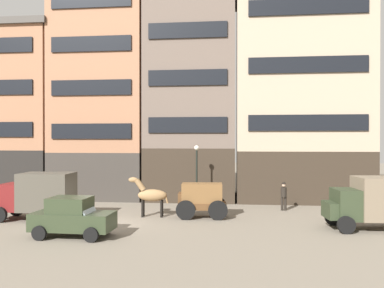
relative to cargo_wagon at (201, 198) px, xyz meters
The scene contains 13 objects.
ground_plane 5.59m from the cargo_wagon, 154.56° to the right, with size 120.00×120.00×0.00m, color slate.
building_far_left 19.47m from the cargo_wagon, 154.04° to the left, with size 9.92×6.91×13.52m.
building_center_left 13.72m from the cargo_wagon, 135.71° to the left, with size 7.56×6.91×16.61m.
building_center_right 11.31m from the cargo_wagon, 99.52° to the left, with size 7.12×6.91×17.64m.
building_far_right 12.68m from the cargo_wagon, 50.04° to the left, with size 9.98×6.91×16.00m.
cargo_wagon is the anchor object (origin of this frame).
draft_horse 2.95m from the cargo_wagon, behind, with size 2.35×0.70×2.30m.
delivery_truck_near 9.26m from the cargo_wagon, behind, with size 4.42×2.28×2.62m.
delivery_truck_far 9.03m from the cargo_wagon, 13.46° to the right, with size 4.47×2.42×2.62m.
sedan_parked_curb 7.52m from the cargo_wagon, 137.23° to the right, with size 3.74×1.94×1.83m.
pedestrian_officer 5.79m from the cargo_wagon, 29.97° to the left, with size 0.51×0.51×1.79m.
streetlamp_curbside 3.65m from the cargo_wagon, 99.83° to the left, with size 0.32×0.32×4.12m.
fire_hydrant_curbside 10.09m from the cargo_wagon, 158.61° to the left, with size 0.24×0.24×0.83m.
Camera 1 is at (6.82, -20.14, 4.43)m, focal length 36.85 mm.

